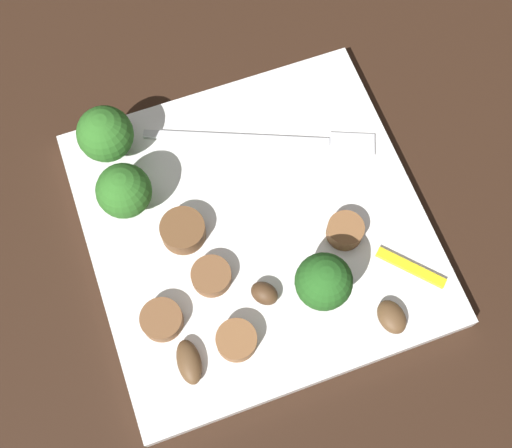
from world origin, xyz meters
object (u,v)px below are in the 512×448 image
Objects in this scene: sausage_slice_1 at (211,276)px; sausage_slice_3 at (345,231)px; plate at (256,228)px; pepper_strip_1 at (411,268)px; sausage_slice_2 at (162,320)px; broccoli_floret_1 at (324,282)px; mushroom_2 at (264,293)px; sausage_slice_0 at (237,340)px; mushroom_1 at (189,362)px; broccoli_floret_0 at (124,191)px; sausage_slice_4 at (183,231)px; broccoli_floret_2 at (105,134)px; mushroom_0 at (392,317)px; fork at (277,140)px.

sausage_slice_3 reaches higher than sausage_slice_1.
plate is 0.12m from pepper_strip_1.
sausage_slice_1 is 0.97× the size of sausage_slice_2.
broccoli_floret_1 reaches higher than mushroom_2.
broccoli_floret_1 reaches higher than sausage_slice_0.
plate is 7.82× the size of mushroom_1.
broccoli_floret_0 reaches higher than sausage_slice_3.
pepper_strip_1 is at bearing 3.62° from mushroom_1.
sausage_slice_3 is 0.82× the size of sausage_slice_4.
broccoli_floret_0 is 0.05m from broccoli_floret_2.
mushroom_2 reaches higher than sausage_slice_2.
mushroom_1 is at bearing -122.49° from sausage_slice_1.
mushroom_0 is 0.80× the size of mushroom_1.
broccoli_floret_1 is 1.98× the size of sausage_slice_1.
broccoli_floret_2 is at bearing 139.50° from sausage_slice_3.
pepper_strip_1 is at bearing -44.36° from fork.
pepper_strip_1 is (0.14, -0.04, -0.00)m from sausage_slice_1.
fork is 5.18× the size of sausage_slice_4.
mushroom_2 is (-0.05, -0.11, 0.01)m from fork.
mushroom_1 is (-0.03, -0.05, 0.00)m from sausage_slice_1.
sausage_slice_0 reaches higher than mushroom_0.
mushroom_0 is at bearing -56.95° from plate.
broccoli_floret_2 is 1.84× the size of sausage_slice_0.
broccoli_floret_2 is 0.14m from sausage_slice_2.
mushroom_0 is (0.15, -0.19, -0.03)m from broccoli_floret_2.
broccoli_floret_2 reaches higher than sausage_slice_3.
broccoli_floret_1 is at bearing -20.05° from mushroom_2.
sausage_slice_4 is (-0.01, 0.09, 0.00)m from sausage_slice_0.
sausage_slice_4 is (-0.01, 0.04, 0.00)m from sausage_slice_1.
broccoli_floret_2 is 0.09m from sausage_slice_4.
sausage_slice_0 is at bearing -170.17° from broccoli_floret_1.
sausage_slice_3 is at bearing -54.67° from fork.
mushroom_0 is (0.15, -0.14, -0.02)m from broccoli_floret_0.
sausage_slice_1 reaches higher than fork.
sausage_slice_1 is at bearing -61.87° from broccoli_floret_0.
sausage_slice_0 is at bearing -76.33° from broccoli_floret_2.
broccoli_floret_2 is at bearing 90.60° from broccoli_floret_0.
broccoli_floret_0 is at bearing 151.88° from plate.
sausage_slice_0 is 0.05m from sausage_slice_1.
broccoli_floret_1 is 0.06m from sausage_slice_3.
broccoli_floret_2 is 1.82× the size of sausage_slice_1.
sausage_slice_4 reaches higher than mushroom_0.
sausage_slice_4 reaches higher than sausage_slice_3.
plate is 0.06m from sausage_slice_4.
sausage_slice_1 is (0.04, -0.07, -0.02)m from broccoli_floret_0.
broccoli_floret_1 reaches higher than mushroom_0.
sausage_slice_0 is at bearing 168.90° from mushroom_0.
sausage_slice_0 reaches higher than sausage_slice_2.
sausage_slice_2 is 0.15m from sausage_slice_3.
sausage_slice_2 is at bearing 169.77° from broccoli_floret_1.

